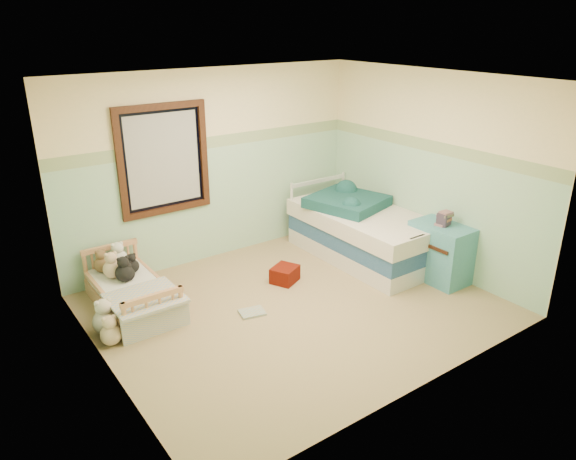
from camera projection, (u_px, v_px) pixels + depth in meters
floor at (295, 307)px, 6.12m from camera, size 4.20×3.60×0.02m
ceiling at (297, 79)px, 5.19m from camera, size 4.20×3.60×0.02m
wall_back at (214, 166)px, 7.02m from camera, size 4.20×0.04×2.50m
wall_front at (429, 261)px, 4.30m from camera, size 4.20×0.04×2.50m
wall_left at (95, 249)px, 4.52m from camera, size 0.04×3.60×2.50m
wall_right at (429, 171)px, 6.80m from camera, size 0.04×3.60×2.50m
wainscot_mint at (217, 203)px, 7.19m from camera, size 4.20×0.01×1.50m
border_strip at (213, 142)px, 6.89m from camera, size 4.20×0.01×0.15m
window_frame at (164, 160)px, 6.53m from camera, size 1.16×0.06×1.36m
window_blinds at (164, 160)px, 6.54m from camera, size 0.92×0.01×1.12m
toddler_bed_frame at (133, 301)px, 6.06m from camera, size 0.67×1.35×0.17m
toddler_mattress at (131, 289)px, 6.01m from camera, size 0.62×1.29×0.12m
patchwork_quilt at (145, 298)px, 5.66m from camera, size 0.73×0.67×0.03m
plush_bed_brown at (102, 264)px, 6.25m from camera, size 0.19×0.19×0.19m
plush_bed_white at (119, 259)px, 6.35m from camera, size 0.22×0.22×0.22m
plush_bed_tan at (112, 269)px, 6.10m from camera, size 0.21×0.21×0.21m
plush_bed_dark at (132, 266)px, 6.24m from camera, size 0.16×0.16×0.16m
plush_floor_cream at (106, 322)px, 5.55m from camera, size 0.27×0.27×0.27m
plush_floor_tan at (111, 335)px, 5.37m from camera, size 0.22×0.22×0.22m
twin_bed_frame at (363, 250)px, 7.34m from camera, size 1.02×2.04×0.22m
twin_boxspring at (363, 235)px, 7.25m from camera, size 1.02×2.04×0.22m
twin_mattress at (364, 219)px, 7.17m from camera, size 1.06×2.08×0.22m
teal_blanket at (347, 202)px, 7.31m from camera, size 1.08×1.12×0.14m
dresser at (440, 252)px, 6.63m from camera, size 0.45×0.72×0.72m
book_stack at (444, 219)px, 6.47m from camera, size 0.18×0.16×0.16m
red_pillow at (285, 274)px, 6.66m from camera, size 0.40×0.38×0.20m
floor_book at (252, 312)px, 5.96m from camera, size 0.31×0.26×0.03m
extra_plush_0 at (124, 273)px, 6.02m from camera, size 0.20×0.20×0.20m
extra_plush_1 at (128, 274)px, 6.06m from camera, size 0.16×0.16×0.16m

